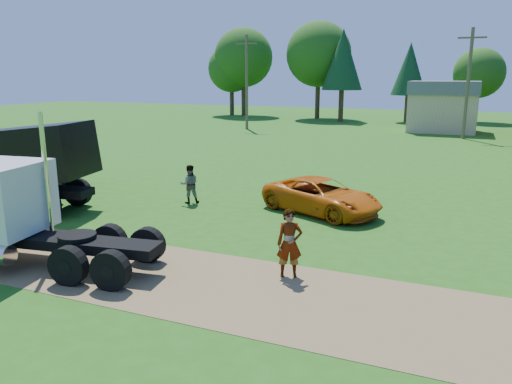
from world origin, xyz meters
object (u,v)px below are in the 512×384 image
at_px(white_semi_tractor, 7,213).
at_px(spectator_a, 289,244).
at_px(black_dump_truck, 1,161).
at_px(orange_pickup, 322,196).
at_px(navy_truck, 13,158).

relative_size(white_semi_tractor, spectator_a, 3.89).
bearing_deg(black_dump_truck, spectator_a, -19.95).
distance_m(black_dump_truck, spectator_a, 13.07).
bearing_deg(orange_pickup, white_semi_tractor, 164.46).
bearing_deg(orange_pickup, spectator_a, -149.14).
bearing_deg(navy_truck, spectator_a, -41.26).
bearing_deg(white_semi_tractor, navy_truck, 129.46).
relative_size(black_dump_truck, spectator_a, 4.49).
xyz_separation_m(black_dump_truck, orange_pickup, (11.92, 4.37, -1.28)).
height_order(navy_truck, orange_pickup, navy_truck).
relative_size(white_semi_tractor, navy_truck, 1.18).
bearing_deg(white_semi_tractor, orange_pickup, 43.73).
bearing_deg(spectator_a, white_semi_tractor, 171.97).
height_order(black_dump_truck, spectator_a, black_dump_truck).
bearing_deg(white_semi_tractor, black_dump_truck, 132.29).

